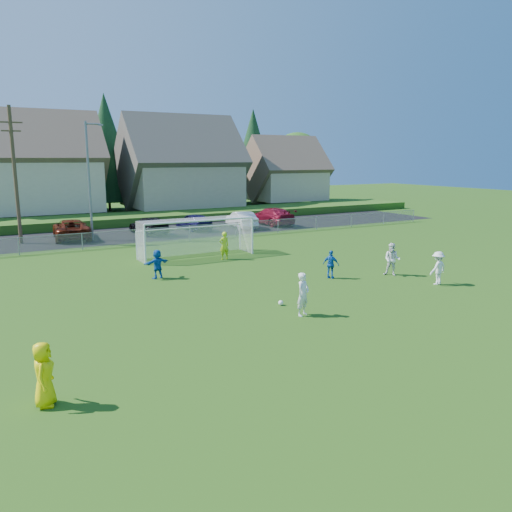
{
  "coord_description": "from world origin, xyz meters",
  "views": [
    {
      "loc": [
        -12.17,
        -13.68,
        6.31
      ],
      "look_at": [
        0.0,
        8.0,
        1.4
      ],
      "focal_mm": 35.0,
      "sensor_mm": 36.0,
      "label": 1
    }
  ],
  "objects_px": {
    "goalkeeper": "(224,246)",
    "car_f": "(241,220)",
    "player_blue_a": "(331,264)",
    "player_blue_b": "(157,264)",
    "soccer_goal": "(195,232)",
    "player_white_a": "(303,294)",
    "car_d": "(149,226)",
    "player_white_b": "(392,259)",
    "referee": "(44,374)",
    "car_e": "(194,222)",
    "soccer_ball": "(281,303)",
    "car_c": "(71,229)",
    "player_white_c": "(438,268)",
    "car_g": "(271,216)"
  },
  "relations": [
    {
      "from": "car_c",
      "to": "soccer_goal",
      "type": "distance_m",
      "value": 12.8
    },
    {
      "from": "car_f",
      "to": "soccer_goal",
      "type": "relative_size",
      "value": 0.62
    },
    {
      "from": "player_blue_b",
      "to": "car_g",
      "type": "bearing_deg",
      "value": -149.73
    },
    {
      "from": "player_white_a",
      "to": "car_g",
      "type": "bearing_deg",
      "value": 37.9
    },
    {
      "from": "player_white_b",
      "to": "player_blue_a",
      "type": "relative_size",
      "value": 1.19
    },
    {
      "from": "player_white_a",
      "to": "car_f",
      "type": "bearing_deg",
      "value": 44.17
    },
    {
      "from": "player_white_c",
      "to": "car_g",
      "type": "distance_m",
      "value": 24.19
    },
    {
      "from": "goalkeeper",
      "to": "soccer_goal",
      "type": "bearing_deg",
      "value": -56.45
    },
    {
      "from": "player_blue_b",
      "to": "car_e",
      "type": "bearing_deg",
      "value": -131.57
    },
    {
      "from": "soccer_ball",
      "to": "car_e",
      "type": "bearing_deg",
      "value": 76.66
    },
    {
      "from": "car_f",
      "to": "car_c",
      "type": "bearing_deg",
      "value": 3.43
    },
    {
      "from": "car_e",
      "to": "goalkeeper",
      "type": "bearing_deg",
      "value": 69.93
    },
    {
      "from": "goalkeeper",
      "to": "car_f",
      "type": "distance_m",
      "value": 14.37
    },
    {
      "from": "car_d",
      "to": "soccer_goal",
      "type": "bearing_deg",
      "value": 81.59
    },
    {
      "from": "soccer_ball",
      "to": "player_white_a",
      "type": "distance_m",
      "value": 1.81
    },
    {
      "from": "player_white_a",
      "to": "car_d",
      "type": "bearing_deg",
      "value": 63.25
    },
    {
      "from": "player_white_a",
      "to": "car_d",
      "type": "relative_size",
      "value": 0.36
    },
    {
      "from": "player_white_a",
      "to": "player_blue_b",
      "type": "relative_size",
      "value": 1.14
    },
    {
      "from": "soccer_goal",
      "to": "player_white_a",
      "type": "bearing_deg",
      "value": -94.12
    },
    {
      "from": "car_f",
      "to": "soccer_goal",
      "type": "bearing_deg",
      "value": 57.03
    },
    {
      "from": "player_blue_a",
      "to": "soccer_goal",
      "type": "bearing_deg",
      "value": -10.47
    },
    {
      "from": "car_e",
      "to": "player_white_b",
      "type": "bearing_deg",
      "value": 91.24
    },
    {
      "from": "soccer_ball",
      "to": "player_blue_a",
      "type": "xyz_separation_m",
      "value": [
        4.95,
        2.89,
        0.64
      ]
    },
    {
      "from": "player_blue_b",
      "to": "soccer_goal",
      "type": "bearing_deg",
      "value": -144.56
    },
    {
      "from": "soccer_ball",
      "to": "car_c",
      "type": "distance_m",
      "value": 23.93
    },
    {
      "from": "player_white_b",
      "to": "goalkeeper",
      "type": "height_order",
      "value": "player_white_b"
    },
    {
      "from": "goalkeeper",
      "to": "player_blue_a",
      "type": "bearing_deg",
      "value": 110.86
    },
    {
      "from": "player_blue_b",
      "to": "car_g",
      "type": "height_order",
      "value": "car_g"
    },
    {
      "from": "soccer_ball",
      "to": "car_g",
      "type": "xyz_separation_m",
      "value": [
        13.37,
        23.0,
        0.7
      ]
    },
    {
      "from": "car_c",
      "to": "car_g",
      "type": "xyz_separation_m",
      "value": [
        18.17,
        -0.43,
        0.03
      ]
    },
    {
      "from": "car_d",
      "to": "player_white_a",
      "type": "bearing_deg",
      "value": 80.3
    },
    {
      "from": "player_white_a",
      "to": "goalkeeper",
      "type": "relative_size",
      "value": 1.01
    },
    {
      "from": "referee",
      "to": "car_f",
      "type": "height_order",
      "value": "referee"
    },
    {
      "from": "car_c",
      "to": "goalkeeper",
      "type": "bearing_deg",
      "value": 123.18
    },
    {
      "from": "soccer_ball",
      "to": "player_blue_b",
      "type": "distance_m",
      "value": 8.05
    },
    {
      "from": "player_blue_a",
      "to": "player_white_b",
      "type": "bearing_deg",
      "value": -142.36
    },
    {
      "from": "referee",
      "to": "player_blue_a",
      "type": "relative_size",
      "value": 1.14
    },
    {
      "from": "referee",
      "to": "goalkeeper",
      "type": "bearing_deg",
      "value": -20.77
    },
    {
      "from": "referee",
      "to": "player_white_b",
      "type": "distance_m",
      "value": 19.38
    },
    {
      "from": "player_white_c",
      "to": "car_e",
      "type": "relative_size",
      "value": 0.39
    },
    {
      "from": "car_c",
      "to": "car_g",
      "type": "distance_m",
      "value": 18.17
    },
    {
      "from": "soccer_ball",
      "to": "car_e",
      "type": "distance_m",
      "value": 24.05
    },
    {
      "from": "car_g",
      "to": "player_white_a",
      "type": "bearing_deg",
      "value": 58.94
    },
    {
      "from": "goalkeeper",
      "to": "car_e",
      "type": "distance_m",
      "value": 13.58
    },
    {
      "from": "car_f",
      "to": "player_blue_b",
      "type": "bearing_deg",
      "value": 56.73
    },
    {
      "from": "car_e",
      "to": "car_d",
      "type": "bearing_deg",
      "value": -0.77
    },
    {
      "from": "player_white_b",
      "to": "soccer_goal",
      "type": "bearing_deg",
      "value": -179.9
    },
    {
      "from": "car_e",
      "to": "car_g",
      "type": "relative_size",
      "value": 0.78
    },
    {
      "from": "player_white_c",
      "to": "soccer_goal",
      "type": "xyz_separation_m",
      "value": [
        -7.85,
        12.83,
        0.78
      ]
    },
    {
      "from": "car_d",
      "to": "car_f",
      "type": "height_order",
      "value": "car_f"
    }
  ]
}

